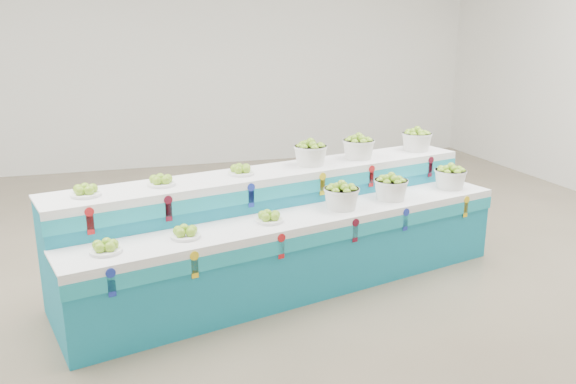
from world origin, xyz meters
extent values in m
plane|color=brown|center=(0.00, 0.00, 0.00)|extent=(10.00, 10.00, 0.00)
plane|color=silver|center=(0.00, 5.00, 2.00)|extent=(10.00, 0.00, 10.00)
cylinder|color=white|center=(-1.55, -0.80, 0.77)|extent=(0.29, 0.29, 0.10)
cylinder|color=white|center=(-0.95, -0.65, 0.77)|extent=(0.29, 0.29, 0.10)
cylinder|color=white|center=(-0.22, -0.47, 0.77)|extent=(0.29, 0.29, 0.10)
cylinder|color=white|center=(-1.67, -0.29, 1.07)|extent=(0.29, 0.29, 0.10)
cylinder|color=white|center=(-1.07, -0.15, 1.07)|extent=(0.29, 0.29, 0.10)
cylinder|color=white|center=(-0.35, 0.03, 1.07)|extent=(0.29, 0.29, 0.10)
camera|label=1|loc=(-1.45, -4.99, 2.30)|focal=36.44mm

